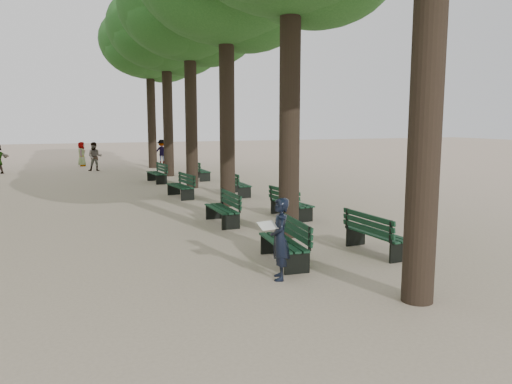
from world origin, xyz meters
name	(u,v)px	position (x,y,z in m)	size (l,w,h in m)	color
ground	(284,276)	(0.00, 0.00, 0.00)	(120.00, 120.00, 0.00)	#BCA78E
tree_central_3	(189,8)	(1.50, 13.00, 7.65)	(6.00, 6.00, 9.95)	#33261C
tree_central_4	(166,28)	(1.50, 18.00, 7.65)	(6.00, 6.00, 9.95)	#33261C
tree_central_5	(149,42)	(1.50, 23.00, 7.65)	(6.00, 6.00, 9.95)	#33261C
bench_left_0	(283,250)	(0.37, 0.83, 0.27)	(0.73, 1.84, 0.92)	black
bench_left_1	(222,215)	(0.37, 5.08, 0.27)	(0.57, 1.80, 0.92)	black
bench_left_2	(180,191)	(0.37, 10.40, 0.27)	(0.77, 1.85, 0.92)	black
bench_left_3	(157,177)	(0.37, 15.42, 0.27)	(0.74, 1.85, 0.92)	black
bench_right_0	(377,241)	(2.63, 0.77, 0.27)	(0.67, 1.83, 0.92)	black
bench_right_1	(291,209)	(2.63, 5.23, 0.27)	(0.76, 1.85, 0.92)	black
bench_right_2	(238,189)	(2.63, 10.13, 0.27)	(0.60, 1.81, 0.92)	black
bench_right_3	(201,174)	(2.63, 15.75, 0.27)	(0.58, 1.80, 0.92)	black
man_with_map	(280,239)	(-0.15, -0.12, 0.77)	(0.68, 0.69, 1.55)	black
pedestrian_a	(95,157)	(-2.01, 22.13, 0.84)	(0.82, 0.34, 1.69)	#262628
pedestrian_b	(162,152)	(2.61, 25.81, 0.82)	(1.06, 0.33, 1.64)	#262628
pedestrian_d	(82,154)	(-2.60, 25.74, 0.78)	(0.77, 0.31, 1.57)	#262628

